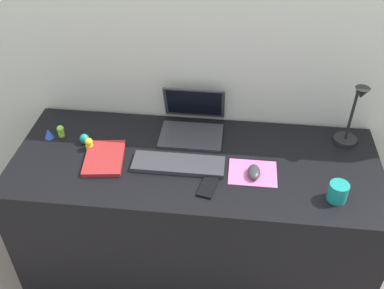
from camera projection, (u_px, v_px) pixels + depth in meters
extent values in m
plane|color=slate|center=(195.00, 261.00, 2.46)|extent=(6.00, 6.00, 0.00)
cube|color=beige|center=(203.00, 98.00, 2.24)|extent=(2.87, 0.05, 1.67)
cube|color=black|center=(195.00, 216.00, 2.23)|extent=(1.67, 0.67, 0.74)
cube|color=#333338|center=(191.00, 136.00, 2.14)|extent=(0.30, 0.21, 0.01)
cube|color=#333338|center=(194.00, 103.00, 2.18)|extent=(0.30, 0.08, 0.19)
cube|color=black|center=(194.00, 103.00, 2.17)|extent=(0.27, 0.06, 0.17)
cube|color=#333338|center=(178.00, 164.00, 1.97)|extent=(0.41, 0.13, 0.02)
cube|color=pink|center=(253.00, 173.00, 1.93)|extent=(0.21, 0.17, 0.00)
ellipsoid|color=#333338|center=(254.00, 172.00, 1.91)|extent=(0.06, 0.10, 0.03)
cube|color=black|center=(208.00, 187.00, 1.86)|extent=(0.09, 0.14, 0.01)
cylinder|color=black|center=(345.00, 140.00, 2.11)|extent=(0.11, 0.11, 0.02)
cylinder|color=black|center=(352.00, 115.00, 2.02)|extent=(0.01, 0.01, 0.27)
cylinder|color=black|center=(360.00, 92.00, 1.91)|extent=(0.01, 0.09, 0.06)
cone|color=black|center=(362.00, 93.00, 1.89)|extent=(0.06, 0.06, 0.05)
cube|color=maroon|center=(104.00, 158.00, 2.00)|extent=(0.20, 0.26, 0.02)
cylinder|color=teal|center=(338.00, 192.00, 1.79)|extent=(0.08, 0.08, 0.08)
cylinder|color=#8CDB33|center=(61.00, 134.00, 2.14)|extent=(0.03, 0.03, 0.03)
sphere|color=#8CDB33|center=(60.00, 129.00, 2.12)|extent=(0.03, 0.03, 0.03)
cone|color=blue|center=(49.00, 133.00, 2.12)|extent=(0.04, 0.04, 0.05)
ellipsoid|color=teal|center=(85.00, 139.00, 2.09)|extent=(0.05, 0.05, 0.05)
cylinder|color=yellow|center=(90.00, 147.00, 2.06)|extent=(0.03, 0.03, 0.03)
sphere|color=yellow|center=(89.00, 142.00, 2.04)|extent=(0.04, 0.04, 0.04)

